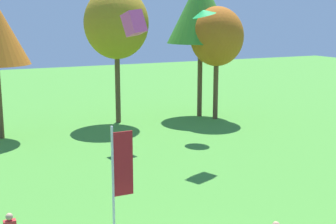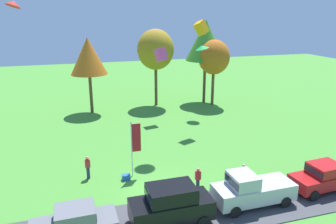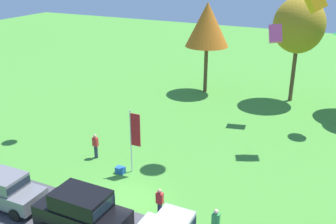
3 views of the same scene
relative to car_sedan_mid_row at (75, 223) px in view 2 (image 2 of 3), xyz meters
The scene contains 19 objects.
ground_plane 6.29m from the car_sedan_mid_row, 28.47° to the left, with size 120.00×120.00×0.00m, color #478E33.
pavement_strip 5.55m from the car_sedan_mid_row, ahead, with size 36.00×4.40×0.06m, color #424247.
car_sedan_mid_row is the anchor object (origin of this frame).
car_suv_near_entrance 5.19m from the car_sedan_mid_row, ahead, with size 4.60×2.05×2.28m.
car_pickup_by_flagpole 10.37m from the car_sedan_mid_row, ahead, with size 5.02×2.08×2.14m.
car_sedan_far_end 15.91m from the car_sedan_mid_row, ahead, with size 4.51×2.20×1.84m.
person_on_lawn 8.34m from the car_sedan_mid_row, 18.84° to the left, with size 0.36×0.24×1.71m.
person_watching_sky 11.27m from the car_sedan_mid_row, 11.92° to the left, with size 0.36×0.24×1.71m.
person_beside_suv 6.70m from the car_sedan_mid_row, 80.70° to the left, with size 0.36×0.24×1.71m.
tree_right_of_center 23.68m from the car_sedan_mid_row, 83.55° to the left, with size 4.14×4.14×8.73m.
tree_lone_near 26.90m from the car_sedan_mid_row, 65.91° to the left, with size 4.49×4.49×9.47m.
tree_left_of_center 29.67m from the car_sedan_mid_row, 53.85° to the left, with size 4.98×4.98×10.50m.
tree_center_back 28.60m from the car_sedan_mid_row, 51.28° to the left, with size 3.88×3.88×8.20m.
flag_banner 7.69m from the car_sedan_mid_row, 54.07° to the left, with size 0.71×0.08×4.17m.
cooler_box 6.74m from the car_sedan_mid_row, 57.20° to the left, with size 0.56×0.40×0.40m, color blue.
kite_box_over_trees 21.71m from the car_sedan_mid_row, 61.90° to the left, with size 0.94×0.94×1.31m, color #EA4C9E.
kite_box_low_drifter 21.44m from the car_sedan_mid_row, 48.96° to the left, with size 0.86×0.86×1.20m, color orange.
kite_delta_mid_center 24.56m from the car_sedan_mid_row, 51.94° to the left, with size 1.51×1.51×0.37m, color green.
kite_delta_trailing_tail 15.13m from the car_sedan_mid_row, 105.59° to the left, with size 1.02×1.02×0.37m, color red.
Camera 2 is at (-5.03, -18.11, 11.43)m, focal length 35.00 mm.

